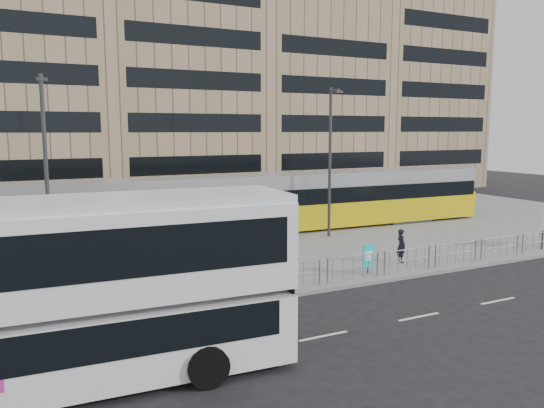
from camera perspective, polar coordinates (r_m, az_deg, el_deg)
name	(u,v)px	position (r m, az deg, el deg)	size (l,w,h in m)	color
ground	(313,294)	(21.92, 4.44, -9.60)	(120.00, 120.00, 0.00)	black
plaza	(212,238)	(32.46, -6.51, -3.69)	(64.00, 24.00, 0.15)	slate
kerb	(312,292)	(21.94, 4.37, -9.38)	(64.00, 0.25, 0.17)	gray
building_row	(145,64)	(53.98, -13.50, 14.47)	(70.40, 18.40, 31.20)	brown
pedestrian_barrier	(347,262)	(23.11, 8.11, -6.21)	(32.07, 0.07, 1.10)	gray
road_markings	(397,321)	(19.39, 13.27, -12.17)	(62.00, 0.12, 0.01)	white
double_decker_bus	(53,290)	(14.49, -22.50, -8.52)	(12.40, 3.64, 4.90)	white
tram	(274,203)	(33.75, 0.18, 0.13)	(31.38, 4.03, 3.69)	gold
ad_panel	(368,257)	(24.47, 10.31, -5.58)	(0.71, 0.20, 1.34)	#2D2D30
pedestrian	(401,246)	(26.84, 13.72, -4.37)	(0.60, 0.40, 1.66)	black
traffic_light_west	(217,242)	(21.54, -5.97, -4.09)	(0.18, 0.21, 3.10)	#2D2D30
lamp_post_west	(46,168)	(25.25, -23.12, 3.57)	(0.45, 1.04, 8.85)	#2D2D30
lamp_post_east	(330,157)	(32.04, 6.30, 5.05)	(0.45, 1.04, 8.94)	#2D2D30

